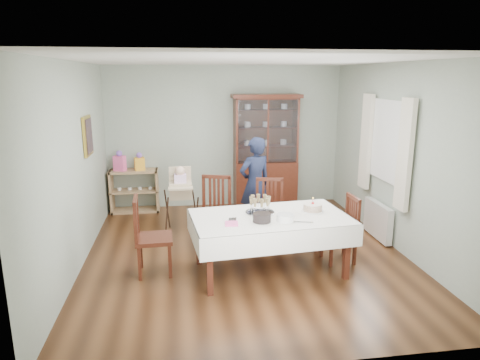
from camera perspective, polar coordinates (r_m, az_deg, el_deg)
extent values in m
plane|color=#593319|center=(6.29, 0.70, -9.77)|extent=(5.00, 5.00, 0.00)
plane|color=#9EAA99|center=(8.32, -1.97, 5.73)|extent=(4.50, 0.00, 4.50)
plane|color=#9EAA99|center=(5.96, -21.15, 1.60)|extent=(0.00, 5.00, 5.00)
plane|color=#9EAA99|center=(6.61, 20.40, 2.78)|extent=(0.00, 5.00, 5.00)
plane|color=white|center=(5.77, 0.78, 15.64)|extent=(5.00, 5.00, 0.00)
cube|color=#4B1E12|center=(5.52, 4.05, -5.21)|extent=(1.99, 1.22, 0.06)
cube|color=silver|center=(5.51, 4.06, -4.87)|extent=(2.10, 1.33, 0.01)
cube|color=#4B1E12|center=(8.38, 3.36, -0.50)|extent=(1.20, 0.45, 0.90)
cube|color=white|center=(8.00, 3.74, 6.47)|extent=(1.12, 0.01, 1.16)
cube|color=#4B1E12|center=(8.13, 3.53, 11.12)|extent=(1.30, 0.48, 0.07)
cube|color=tan|center=(8.40, -13.71, -3.91)|extent=(0.90, 0.38, 0.04)
cube|color=tan|center=(8.29, -13.86, -1.40)|extent=(0.90, 0.38, 0.03)
cube|color=tan|center=(8.20, -14.01, 1.16)|extent=(0.90, 0.38, 0.04)
cube|color=tan|center=(8.34, -16.73, -1.49)|extent=(0.04, 0.38, 0.80)
cube|color=tan|center=(8.26, -10.96, -1.31)|extent=(0.04, 0.38, 0.80)
cube|color=gold|center=(6.68, -19.66, 5.56)|extent=(0.04, 0.48, 0.58)
cube|color=white|center=(6.83, 19.13, 4.92)|extent=(0.04, 1.02, 1.22)
cube|color=silver|center=(6.28, 21.13, 3.11)|extent=(0.07, 0.30, 1.55)
cube|color=silver|center=(7.37, 16.46, 4.92)|extent=(0.07, 0.30, 1.55)
cube|color=white|center=(7.09, 17.90, -5.11)|extent=(0.10, 0.80, 0.55)
cube|color=#4B1E12|center=(6.42, -3.52, -4.72)|extent=(0.59, 0.59, 0.05)
cube|color=#4B1E12|center=(6.53, -3.15, -1.75)|extent=(0.44, 0.18, 0.55)
cube|color=#4B1E12|center=(6.51, 3.99, -4.70)|extent=(0.51, 0.51, 0.05)
cube|color=#4B1E12|center=(6.63, 3.95, -1.93)|extent=(0.42, 0.11, 0.52)
cube|color=#4B1E12|center=(5.65, -11.38, -7.68)|extent=(0.48, 0.48, 0.05)
cube|color=#4B1E12|center=(5.57, -13.67, -5.06)|extent=(0.06, 0.44, 0.54)
cube|color=#4B1E12|center=(6.06, 13.03, -6.75)|extent=(0.43, 0.43, 0.05)
cube|color=#4B1E12|center=(6.06, 14.79, -4.34)|extent=(0.06, 0.40, 0.49)
imported|color=black|center=(7.00, 1.99, -0.57)|extent=(0.67, 0.56, 1.56)
cube|color=tan|center=(7.00, -7.92, -1.34)|extent=(0.36, 0.32, 0.26)
cube|color=tan|center=(6.95, -7.98, 0.35)|extent=(0.36, 0.07, 0.30)
cube|color=tan|center=(6.98, -7.94, -0.67)|extent=(0.38, 0.17, 0.03)
cube|color=silver|center=(6.96, -7.97, 0.01)|extent=(0.19, 0.15, 0.19)
sphere|color=beige|center=(6.93, -8.01, 1.20)|extent=(0.16, 0.16, 0.16)
cylinder|color=silver|center=(5.60, 2.67, -4.40)|extent=(0.38, 0.38, 0.01)
torus|color=silver|center=(5.60, 2.67, -4.30)|extent=(0.38, 0.38, 0.01)
cylinder|color=white|center=(5.75, 9.65, -4.09)|extent=(0.28, 0.28, 0.02)
cylinder|color=brown|center=(5.73, 9.67, -3.61)|extent=(0.24, 0.24, 0.09)
cylinder|color=silver|center=(5.72, 9.69, -3.17)|extent=(0.24, 0.24, 0.01)
cylinder|color=#F24C4C|center=(5.71, 9.70, -2.76)|extent=(0.01, 0.01, 0.07)
sphere|color=yellow|center=(5.69, 9.72, -2.38)|extent=(0.02, 0.02, 0.02)
cylinder|color=black|center=(5.27, 2.93, -5.02)|extent=(0.29, 0.29, 0.11)
cylinder|color=white|center=(5.31, 6.05, -5.03)|extent=(0.24, 0.24, 0.09)
cube|color=pink|center=(5.19, -1.14, -5.83)|extent=(0.17, 0.17, 0.02)
cube|color=silver|center=(5.30, 8.08, -5.57)|extent=(0.31, 0.11, 0.01)
cube|color=pink|center=(8.18, -15.73, 2.16)|extent=(0.24, 0.20, 0.28)
sphere|color=#E533B2|center=(8.14, -15.82, 3.43)|extent=(0.11, 0.11, 0.11)
cube|color=yellow|center=(8.14, -13.24, 2.10)|extent=(0.20, 0.16, 0.23)
sphere|color=#E533B2|center=(8.11, -13.30, 3.22)|extent=(0.11, 0.11, 0.11)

